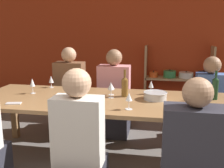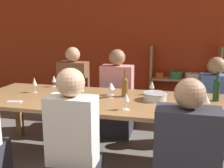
{
  "view_description": "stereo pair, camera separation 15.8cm",
  "coord_description": "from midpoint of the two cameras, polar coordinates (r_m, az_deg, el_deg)",
  "views": [
    {
      "loc": [
        0.56,
        -1.13,
        1.52
      ],
      "look_at": [
        0.05,
        1.7,
        0.9
      ],
      "focal_mm": 42.0,
      "sensor_mm": 36.0,
      "label": 1
    },
    {
      "loc": [
        0.71,
        -1.1,
        1.52
      ],
      "look_at": [
        0.05,
        1.7,
        0.9
      ],
      "focal_mm": 42.0,
      "sensor_mm": 36.0,
      "label": 2
    }
  ],
  "objects": [
    {
      "name": "wine_glass_empty_c",
      "position": [
        3.27,
        -15.22,
        0.42
      ],
      "size": [
        0.06,
        0.06,
        0.18
      ],
      "color": "white",
      "rests_on": "dining_table"
    },
    {
      "name": "wine_glass_empty_b",
      "position": [
        2.91,
        1.27,
        -0.56
      ],
      "size": [
        0.06,
        0.06,
        0.18
      ],
      "color": "white",
      "rests_on": "dining_table"
    },
    {
      "name": "person_far_a",
      "position": [
        3.81,
        2.27,
        -4.24
      ],
      "size": [
        0.45,
        0.56,
        1.23
      ],
      "rotation": [
        0.0,
        0.0,
        3.14
      ],
      "color": "#2D2D38",
      "rests_on": "ground_plane"
    },
    {
      "name": "cell_phone",
      "position": [
        2.92,
        -19.06,
        -3.7
      ],
      "size": [
        0.16,
        0.1,
        0.01
      ],
      "color": "silver",
      "rests_on": "dining_table"
    },
    {
      "name": "wine_glass_red_a",
      "position": [
        2.5,
        4.94,
        -3.04
      ],
      "size": [
        0.07,
        0.07,
        0.16
      ],
      "color": "white",
      "rests_on": "dining_table"
    },
    {
      "name": "wine_glass_empty_d",
      "position": [
        3.04,
        1.38,
        -0.51
      ],
      "size": [
        0.08,
        0.08,
        0.14
      ],
      "color": "white",
      "rests_on": "dining_table"
    },
    {
      "name": "wine_glass_red_b",
      "position": [
        2.68,
        21.39,
        -3.06
      ],
      "size": [
        0.08,
        0.08,
        0.15
      ],
      "color": "white",
      "rests_on": "dining_table"
    },
    {
      "name": "wine_glass_white_b",
      "position": [
        3.1,
        10.15,
        -0.27
      ],
      "size": [
        0.07,
        0.07,
        0.16
      ],
      "color": "white",
      "rests_on": "dining_table"
    },
    {
      "name": "person_far_b",
      "position": [
        3.99,
        -7.16,
        -3.43
      ],
      "size": [
        0.43,
        0.54,
        1.25
      ],
      "rotation": [
        0.0,
        0.0,
        3.14
      ],
      "color": "#2D2D38",
      "rests_on": "ground_plane"
    },
    {
      "name": "wine_bottle_green",
      "position": [
        2.97,
        4.33,
        -0.5
      ],
      "size": [
        0.07,
        0.07,
        0.31
      ],
      "color": "brown",
      "rests_on": "dining_table"
    },
    {
      "name": "person_far_c",
      "position": [
        3.79,
        22.2,
        -5.42
      ],
      "size": [
        0.38,
        0.47,
        1.15
      ],
      "rotation": [
        0.0,
        0.0,
        3.14
      ],
      "color": "#2D2D38",
      "rests_on": "ground_plane"
    },
    {
      "name": "wine_bottle_dark",
      "position": [
        3.03,
        23.22,
        -1.0
      ],
      "size": [
        0.07,
        0.07,
        0.32
      ],
      "color": "#19381E",
      "rests_on": "dining_table"
    },
    {
      "name": "shelf_unit",
      "position": [
        4.87,
        16.15,
        -0.9
      ],
      "size": [
        1.19,
        0.3,
        1.21
      ],
      "color": "tan",
      "rests_on": "ground_plane"
    },
    {
      "name": "wine_glass_white_a",
      "position": [
        2.92,
        -5.25,
        -0.73
      ],
      "size": [
        0.07,
        0.07,
        0.18
      ],
      "color": "white",
      "rests_on": "dining_table"
    },
    {
      "name": "wine_glass_empty_a",
      "position": [
        3.53,
        -11.29,
        1.07
      ],
      "size": [
        0.06,
        0.06,
        0.15
      ],
      "color": "white",
      "rests_on": "dining_table"
    },
    {
      "name": "mixing_bowl",
      "position": [
        2.89,
        10.89,
        -2.57
      ],
      "size": [
        0.26,
        0.26,
        0.08
      ],
      "color": "#B7BABC",
      "rests_on": "dining_table"
    },
    {
      "name": "person_near_c",
      "position": [
        2.25,
        -6.41,
        -16.2
      ],
      "size": [
        0.39,
        0.49,
        1.22
      ],
      "color": "#2D2D38",
      "rests_on": "ground_plane"
    },
    {
      "name": "wall_back_red",
      "position": [
        4.99,
        6.12,
        10.15
      ],
      "size": [
        8.8,
        0.06,
        2.7
      ],
      "color": "#B23819",
      "rests_on": "ground_plane"
    },
    {
      "name": "dining_table",
      "position": [
        2.9,
        1.11,
        -4.6
      ],
      "size": [
        3.04,
        1.05,
        0.75
      ],
      "color": "olive",
      "rests_on": "ground_plane"
    }
  ]
}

